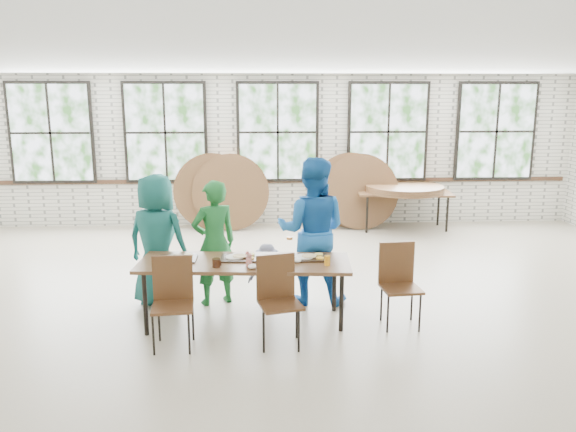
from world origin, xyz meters
name	(u,v)px	position (x,y,z in m)	size (l,w,h in m)	color
room	(278,135)	(0.00, 4.44, 1.83)	(12.00, 12.00, 12.00)	#B2A48D
dining_table	(244,266)	(-0.55, -0.59, 0.69)	(2.45, 0.97, 0.74)	brown
chair_near_left	(173,294)	(-1.29, -1.12, 0.56)	(0.45, 0.44, 0.95)	#51321B
chair_near_right	(278,292)	(-0.18, -1.13, 0.56)	(0.51, 0.49, 0.95)	#51321B
chair_spare	(399,277)	(1.21, -0.69, 0.56)	(0.46, 0.44, 0.95)	#51321B
adult_teal	(157,240)	(-1.64, 0.06, 0.83)	(0.81, 0.53, 1.66)	#19615C
adult_green	(214,243)	(-0.94, 0.06, 0.79)	(0.58, 0.38, 1.58)	#1B652B
toddler	(267,273)	(-0.28, 0.06, 0.38)	(0.49, 0.28, 0.77)	#161544
adult_blue	(312,231)	(0.29, 0.06, 0.93)	(0.90, 0.70, 1.85)	#185AAA
storage_table	(404,195)	(2.46, 3.93, 0.69)	(1.86, 0.91, 0.74)	brown
tabletop_clutter	(255,260)	(-0.42, -0.62, 0.77)	(1.96, 0.61, 0.11)	black
round_tops_stacked	(405,189)	(2.46, 3.93, 0.80)	(1.50, 1.50, 0.13)	brown
round_tops_leaning	(289,192)	(0.20, 4.10, 0.73)	(4.43, 0.44, 1.49)	brown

